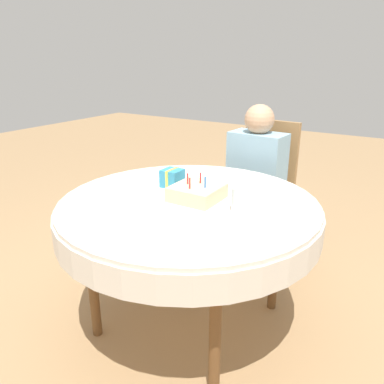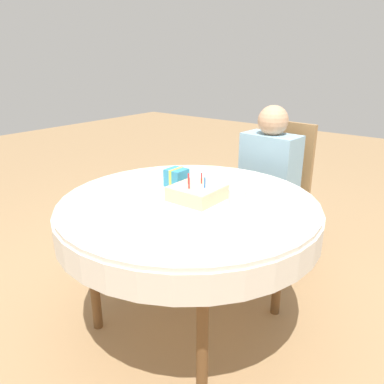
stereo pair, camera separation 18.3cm
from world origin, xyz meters
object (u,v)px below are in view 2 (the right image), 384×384
object	(u,v)px
chair	(274,188)
person	(268,170)
gift_box	(176,178)
drinking_glass	(238,201)
birthday_cake	(197,193)

from	to	relation	value
chair	person	distance (m)	0.19
person	gift_box	distance (m)	0.79
person	gift_box	bearing A→B (deg)	-97.96
person	drinking_glass	world-z (taller)	person
drinking_glass	gift_box	world-z (taller)	drinking_glass
chair	person	size ratio (longest dim) A/B	0.88
person	drinking_glass	distance (m)	0.94
birthday_cake	drinking_glass	size ratio (longest dim) A/B	1.93
gift_box	birthday_cake	bearing A→B (deg)	-23.88
chair	birthday_cake	bearing A→B (deg)	-83.25
chair	gift_box	size ratio (longest dim) A/B	8.86
person	chair	bearing A→B (deg)	90.00
chair	drinking_glass	xyz separation A→B (m)	(0.29, -0.99, 0.27)
person	birthday_cake	size ratio (longest dim) A/B	4.77
chair	person	bearing A→B (deg)	-90.00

